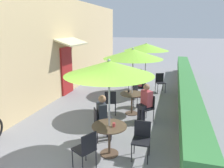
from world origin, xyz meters
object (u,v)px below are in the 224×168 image
object	(u,v)px
cafe_chair_mid_right	(110,101)
patio_umbrella_far	(146,47)
coffee_cup_mid	(129,91)
seated_patron_near_right	(104,115)
coffee_cup_far	(147,77)
patio_table_mid	(132,99)
patio_table_far	(145,81)
cafe_chair_near_left	(142,137)
cafe_chair_far_back	(160,81)
cafe_chair_mid_back	(148,106)
coffee_cup_near	(114,125)
cafe_chair_mid_left	(138,94)
cafe_chair_far_right	(142,86)
patio_umbrella_near	(109,68)
seated_patron_far_right	(139,82)
cafe_chair_near_back	(86,148)
cafe_chair_near_right	(100,122)
patio_table_near	(109,133)
seated_patron_mid_back	(145,101)
cafe_chair_far_left	(133,79)
patio_umbrella_mid	(133,54)

from	to	relation	value
cafe_chair_mid_right	patio_umbrella_far	size ratio (longest dim) A/B	0.38
coffee_cup_mid	seated_patron_near_right	bearing A→B (deg)	-96.79
coffee_cup_far	patio_table_mid	bearing A→B (deg)	-94.39
patio_table_far	cafe_chair_near_left	bearing A→B (deg)	-83.08
cafe_chair_far_back	coffee_cup_far	size ratio (longest dim) A/B	9.67
seated_patron_near_right	cafe_chair_mid_back	size ratio (longest dim) A/B	1.44
coffee_cup_near	cafe_chair_mid_left	size ratio (longest dim) A/B	0.10
cafe_chair_far_back	cafe_chair_far_right	bearing A→B (deg)	35.82
patio_umbrella_near	cafe_chair_near_left	world-z (taller)	patio_umbrella_near
coffee_cup_near	seated_patron_far_right	world-z (taller)	seated_patron_far_right
cafe_chair_near_left	cafe_chair_mid_left	world-z (taller)	same
cafe_chair_near_back	cafe_chair_mid_back	size ratio (longest dim) A/B	1.00
cafe_chair_mid_right	coffee_cup_far	xyz separation A→B (m)	(0.89, 2.88, 0.27)
patio_table_mid	cafe_chair_mid_left	distance (m)	0.76
cafe_chair_near_left	cafe_chair_near_right	distance (m)	1.31
patio_table_far	patio_umbrella_far	bearing A→B (deg)	87.61
cafe_chair_far_back	patio_table_mid	bearing A→B (deg)	53.95
patio_table_mid	cafe_chair_mid_right	distance (m)	0.76
patio_table_near	patio_umbrella_far	xyz separation A→B (m)	(0.12, 5.28, 1.55)
cafe_chair_near_back	cafe_chair_far_right	world-z (taller)	same
cafe_chair_near_right	patio_table_far	distance (m)	4.71
patio_table_far	cafe_chair_mid_back	bearing A→B (deg)	-80.60
seated_patron_mid_back	patio_table_near	bearing A→B (deg)	118.18
patio_table_mid	cafe_chair_far_left	world-z (taller)	cafe_chair_far_left
patio_umbrella_near	patio_umbrella_mid	size ratio (longest dim) A/B	1.00
coffee_cup_near	patio_umbrella_far	xyz separation A→B (m)	(0.00, 5.30, 1.31)
cafe_chair_mid_right	cafe_chair_mid_back	world-z (taller)	same
patio_table_near	cafe_chair_mid_left	distance (m)	3.38
cafe_chair_far_back	cafe_chair_near_back	bearing A→B (deg)	58.29
cafe_chair_near_left	cafe_chair_mid_back	bearing A→B (deg)	-87.49
patio_umbrella_near	cafe_chair_near_back	size ratio (longest dim) A/B	2.65
patio_umbrella_far	cafe_chair_far_left	distance (m)	1.75
cafe_chair_mid_right	cafe_chair_far_right	world-z (taller)	same
cafe_chair_mid_right	cafe_chair_far_right	size ratio (longest dim) A/B	1.00
patio_umbrella_mid	patio_umbrella_far	bearing A→B (deg)	88.14
cafe_chair_mid_back	patio_table_far	xyz separation A→B (m)	(-0.51, 3.11, 0.04)
cafe_chair_near_left	coffee_cup_mid	distance (m)	2.78
seated_patron_near_right	cafe_chair_near_back	world-z (taller)	seated_patron_near_right
patio_table_far	patio_umbrella_mid	bearing A→B (deg)	-91.86
seated_patron_near_right	patio_umbrella_mid	distance (m)	2.45
cafe_chair_near_back	coffee_cup_near	size ratio (longest dim) A/B	9.67
cafe_chair_near_back	seated_patron_mid_back	size ratio (longest dim) A/B	0.70
patio_table_near	cafe_chair_near_left	xyz separation A→B (m)	(0.75, 0.09, -0.04)
patio_umbrella_mid	cafe_chair_far_back	size ratio (longest dim) A/B	2.65
patio_umbrella_near	seated_patron_mid_back	size ratio (longest dim) A/B	1.84
seated_patron_near_right	cafe_chair_near_back	xyz separation A→B (m)	(0.05, -1.35, -0.17)
patio_table_mid	patio_umbrella_far	distance (m)	3.07
cafe_chair_far_left	cafe_chair_near_right	bearing A→B (deg)	-51.16
coffee_cup_mid	cafe_chair_near_left	bearing A→B (deg)	-71.97
cafe_chair_mid_right	patio_table_far	distance (m)	3.04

